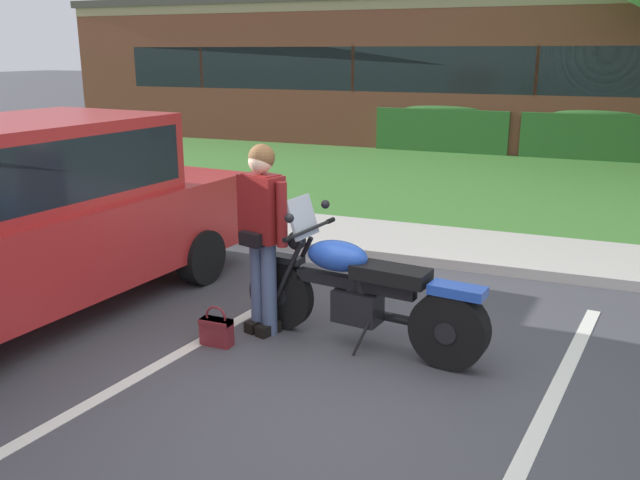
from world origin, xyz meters
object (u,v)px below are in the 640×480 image
handbag (216,329)px  brick_building (553,69)px  parked_suv_adjacent (21,218)px  rider_person (262,226)px  motorcycle (368,294)px  hedge_left (444,126)px  hedge_center_left (594,132)px

handbag → brick_building: size_ratio=0.01×
handbag → parked_suv_adjacent: 2.19m
rider_person → brick_building: size_ratio=0.06×
brick_building → handbag: bearing=-94.7°
motorcycle → hedge_left: motorcycle is taller
brick_building → rider_person: bearing=-94.0°
parked_suv_adjacent → hedge_center_left: size_ratio=1.56×
brick_building → hedge_left: bearing=-113.0°
parked_suv_adjacent → brick_building: brick_building is taller
rider_person → parked_suv_adjacent: size_ratio=0.34×
motorcycle → parked_suv_adjacent: parked_suv_adjacent is taller
rider_person → hedge_center_left: size_ratio=0.53×
hedge_center_left → brick_building: bearing=105.0°
hedge_center_left → brick_building: brick_building is taller
rider_person → brick_building: (1.17, 16.93, 0.96)m
parked_suv_adjacent → hedge_left: 12.43m
rider_person → handbag: size_ratio=4.74×
motorcycle → parked_suv_adjacent: size_ratio=0.45×
handbag → hedge_left: bearing=93.4°
parked_suv_adjacent → brick_building: 17.77m
handbag → hedge_center_left: size_ratio=0.11×
handbag → motorcycle: bearing=20.4°
hedge_left → brick_building: size_ratio=0.12×
handbag → hedge_center_left: hedge_center_left is taller
rider_person → brick_building: brick_building is taller
rider_person → hedge_center_left: rider_person is taller
rider_person → parked_suv_adjacent: (-2.28, -0.48, -0.04)m
handbag → parked_suv_adjacent: (-2.03, -0.06, 0.81)m
hedge_center_left → rider_person: bearing=-102.0°
motorcycle → hedge_center_left: size_ratio=0.70×
rider_person → brick_building: 17.00m
hedge_left → handbag: bearing=-86.6°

